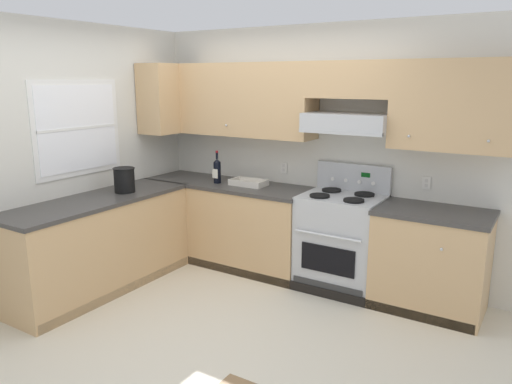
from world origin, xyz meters
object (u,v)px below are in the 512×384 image
object	(u,v)px
stove	(340,241)
bowl	(249,183)
wine_bottle	(217,170)
bucket	(124,179)

from	to	relation	value
stove	bowl	distance (m)	1.16
stove	wine_bottle	bearing A→B (deg)	-176.98
bucket	wine_bottle	bearing A→B (deg)	58.24
wine_bottle	bucket	distance (m)	1.00
wine_bottle	bowl	size ratio (longest dim) A/B	0.92
wine_bottle	bowl	distance (m)	0.38
stove	bowl	xyz separation A→B (m)	(-1.06, 0.00, 0.45)
wine_bottle	bowl	world-z (taller)	wine_bottle
bowl	stove	bearing A→B (deg)	-0.06
wine_bottle	bowl	xyz separation A→B (m)	(0.36, 0.08, -0.12)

